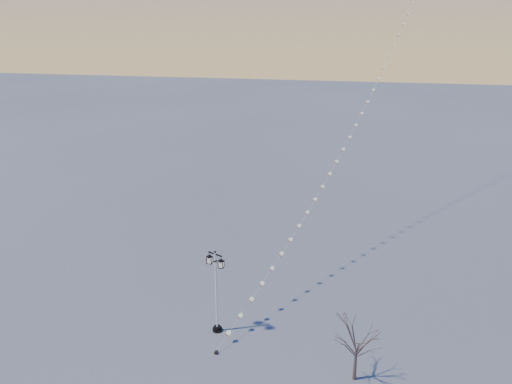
% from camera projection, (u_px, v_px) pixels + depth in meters
% --- Properties ---
extents(ground, '(300.00, 300.00, 0.00)m').
position_uv_depth(ground, '(208.00, 341.00, 29.60)').
color(ground, slate).
rests_on(ground, ground).
extents(street_lamp, '(1.32, 0.86, 5.53)m').
position_uv_depth(street_lamp, '(216.00, 288.00, 29.61)').
color(street_lamp, black).
rests_on(street_lamp, ground).
extents(bare_tree, '(2.06, 2.06, 3.42)m').
position_uv_depth(bare_tree, '(357.00, 342.00, 25.65)').
color(bare_tree, '#4A3730').
rests_on(bare_tree, ground).
extents(kite_train, '(15.13, 43.94, 29.05)m').
position_uv_depth(kite_train, '(367.00, 71.00, 42.18)').
color(kite_train, black).
rests_on(kite_train, ground).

